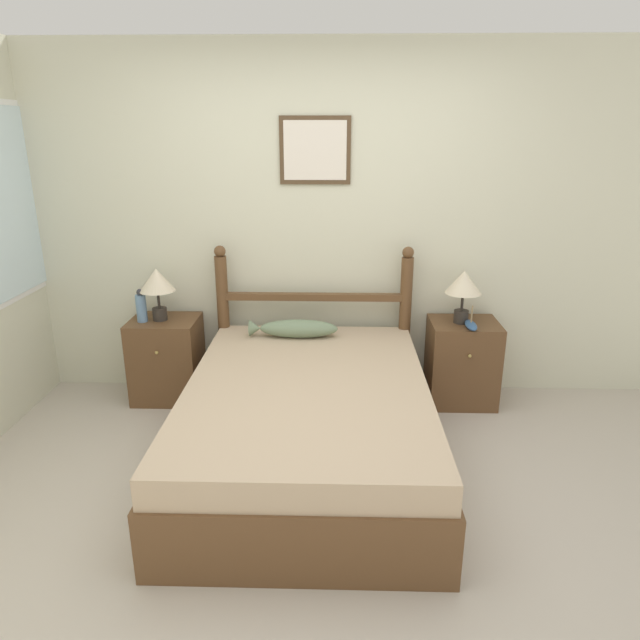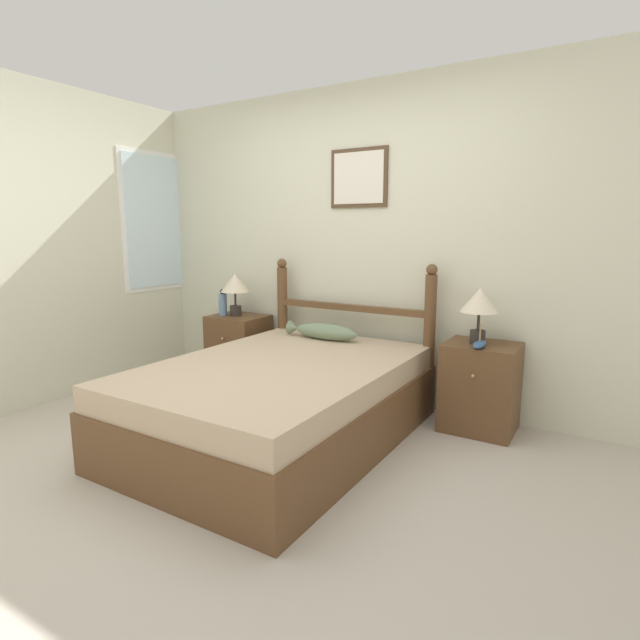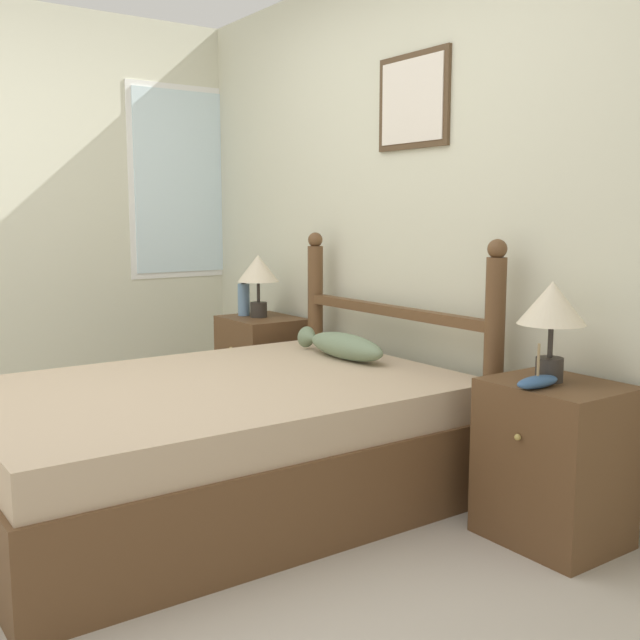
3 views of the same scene
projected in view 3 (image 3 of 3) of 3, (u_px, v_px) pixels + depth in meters
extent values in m
plane|color=#B7AD9E|center=(90.00, 535.00, 2.96)|extent=(16.00, 16.00, 0.00)
cube|color=beige|center=(420.00, 211.00, 3.76)|extent=(6.40, 0.06, 2.55)
cube|color=#4C3823|center=(413.00, 101.00, 3.68)|extent=(0.50, 0.02, 0.46)
cube|color=silver|center=(411.00, 101.00, 3.67)|extent=(0.44, 0.01, 0.40)
cube|color=white|center=(197.00, 183.00, 5.31)|extent=(0.01, 1.01, 1.33)
cube|color=silver|center=(197.00, 183.00, 5.30)|extent=(0.01, 0.93, 1.25)
cube|color=brown|center=(219.00, 459.00, 3.29)|extent=(1.45, 2.06, 0.37)
cube|color=tan|center=(218.00, 400.00, 3.25)|extent=(1.41, 2.02, 0.16)
cylinder|color=brown|center=(315.00, 339.00, 4.35)|extent=(0.09, 0.09, 1.08)
sphere|color=brown|center=(315.00, 240.00, 4.27)|extent=(0.08, 0.08, 0.08)
cylinder|color=brown|center=(493.00, 381.00, 3.25)|extent=(0.09, 0.09, 1.08)
sphere|color=brown|center=(497.00, 249.00, 3.17)|extent=(0.08, 0.08, 0.08)
cube|color=brown|center=(392.00, 311.00, 3.77)|extent=(1.36, 0.06, 0.05)
cube|color=brown|center=(262.00, 367.00, 4.66)|extent=(0.49, 0.41, 0.63)
sphere|color=tan|center=(231.00, 349.00, 4.52)|extent=(0.02, 0.02, 0.02)
cube|color=brown|center=(554.00, 462.00, 2.88)|extent=(0.49, 0.41, 0.63)
sphere|color=tan|center=(518.00, 437.00, 2.73)|extent=(0.02, 0.02, 0.02)
cylinder|color=#2D2823|center=(259.00, 310.00, 4.62)|extent=(0.10, 0.10, 0.09)
cylinder|color=#2D2823|center=(258.00, 292.00, 4.61)|extent=(0.02, 0.02, 0.13)
cone|color=beige|center=(258.00, 268.00, 4.59)|extent=(0.26, 0.26, 0.16)
cylinder|color=#2D2823|center=(549.00, 369.00, 2.85)|extent=(0.10, 0.10, 0.09)
cylinder|color=#2D2823|center=(550.00, 341.00, 2.83)|extent=(0.02, 0.02, 0.13)
cone|color=beige|center=(552.00, 303.00, 2.81)|extent=(0.26, 0.26, 0.16)
cylinder|color=#668CB2|center=(244.00, 300.00, 4.69)|extent=(0.07, 0.07, 0.20)
sphere|color=#333338|center=(243.00, 281.00, 4.67)|extent=(0.05, 0.05, 0.05)
ellipsoid|color=#335684|center=(538.00, 382.00, 2.75)|extent=(0.07, 0.21, 0.05)
cylinder|color=#997F56|center=(538.00, 360.00, 2.73)|extent=(0.01, 0.01, 0.12)
ellipsoid|color=gray|center=(346.00, 346.00, 3.75)|extent=(0.56, 0.16, 0.13)
cone|color=gray|center=(311.00, 338.00, 4.01)|extent=(0.08, 0.12, 0.12)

